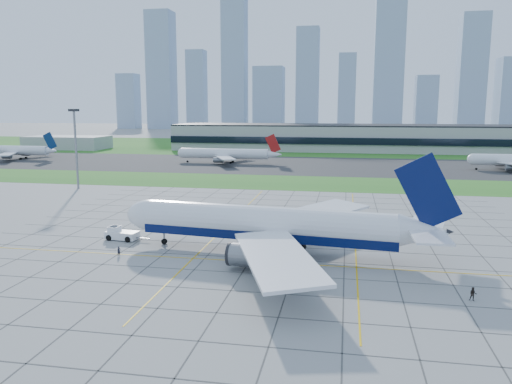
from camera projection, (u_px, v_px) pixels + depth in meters
ground at (252, 258)px, 87.21m from camera, size 1400.00×1400.00×0.00m
grass_median at (300, 183)px, 174.50m from camera, size 700.00×35.00×0.04m
asphalt_taxiway at (311, 165)px, 227.85m from camera, size 700.00×75.00×0.04m
grass_far at (323, 147)px, 334.55m from camera, size 700.00×145.00×0.04m
apron_markings at (264, 242)px, 97.88m from camera, size 120.00×130.00×0.03m
terminal at (388, 138)px, 301.80m from camera, size 260.00×43.00×15.80m
service_block at (68, 142)px, 318.49m from camera, size 50.00×25.00×8.00m
light_mast at (75, 139)px, 159.91m from camera, size 2.50×2.50×25.60m
city_skyline at (328, 79)px, 583.27m from camera, size 523.00×32.40×160.00m
airliner at (269, 225)px, 89.27m from camera, size 60.24×60.73×18.98m
pushback_tug at (121, 234)px, 99.28m from camera, size 9.49×3.90×2.61m
crew_near at (119, 251)px, 88.39m from camera, size 0.72×0.75×1.72m
crew_far at (473, 294)px, 67.75m from camera, size 1.05×0.88×1.93m
distant_jet_0 at (19, 150)px, 254.14m from camera, size 38.62×42.66×14.08m
distant_jet_1 at (226, 154)px, 235.88m from camera, size 47.60×42.66×14.08m
distant_jet_2 at (509, 160)px, 207.67m from camera, size 32.77×42.66×14.08m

